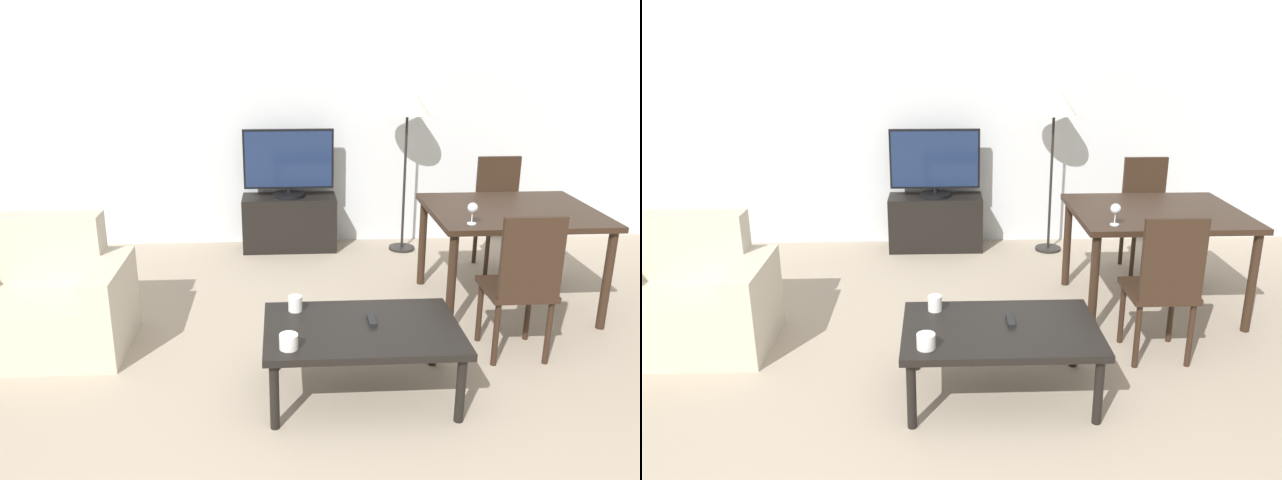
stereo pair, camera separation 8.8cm
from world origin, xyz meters
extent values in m
cube|color=silver|center=(0.00, 3.95, 1.35)|extent=(7.61, 0.06, 2.70)
cube|color=beige|center=(-1.63, 1.80, 0.19)|extent=(0.73, 0.72, 0.39)
cube|color=beige|center=(-1.63, 2.06, 0.61)|extent=(0.73, 0.20, 0.44)
cube|color=beige|center=(-1.17, 1.80, 0.28)|extent=(0.18, 0.72, 0.57)
cube|color=black|center=(-0.01, 3.70, 0.25)|extent=(0.86, 0.36, 0.51)
cylinder|color=black|center=(-0.01, 3.70, 0.52)|extent=(0.29, 0.29, 0.03)
cylinder|color=black|center=(-0.01, 3.70, 0.56)|extent=(0.04, 0.04, 0.05)
cube|color=black|center=(-0.01, 3.70, 0.86)|extent=(0.82, 0.04, 0.54)
cube|color=#19284C|center=(-0.01, 3.68, 0.86)|extent=(0.79, 0.01, 0.51)
cube|color=black|center=(0.34, 1.15, 0.40)|extent=(1.07, 0.70, 0.04)
cylinder|color=black|center=(-0.14, 0.85, 0.19)|extent=(0.05, 0.05, 0.38)
cylinder|color=black|center=(0.82, 0.85, 0.19)|extent=(0.05, 0.05, 0.38)
cylinder|color=black|center=(-0.14, 1.45, 0.19)|extent=(0.05, 0.05, 0.38)
cylinder|color=black|center=(0.82, 1.45, 0.19)|extent=(0.05, 0.05, 0.38)
cube|color=black|center=(1.57, 2.31, 0.72)|extent=(1.19, 1.00, 0.04)
cylinder|color=black|center=(1.03, 1.87, 0.35)|extent=(0.06, 0.06, 0.70)
cylinder|color=black|center=(2.10, 1.87, 0.35)|extent=(0.06, 0.06, 0.70)
cylinder|color=black|center=(1.03, 2.75, 0.35)|extent=(0.06, 0.06, 0.70)
cylinder|color=black|center=(2.10, 2.75, 0.35)|extent=(0.06, 0.06, 0.70)
cube|color=black|center=(1.36, 1.58, 0.43)|extent=(0.40, 0.40, 0.04)
cylinder|color=black|center=(1.20, 1.74, 0.21)|extent=(0.04, 0.04, 0.41)
cylinder|color=black|center=(1.52, 1.74, 0.21)|extent=(0.04, 0.04, 0.41)
cylinder|color=black|center=(1.20, 1.42, 0.21)|extent=(0.04, 0.04, 0.41)
cylinder|color=black|center=(1.52, 1.42, 0.21)|extent=(0.04, 0.04, 0.41)
cube|color=black|center=(1.36, 1.40, 0.70)|extent=(0.37, 0.04, 0.50)
cube|color=black|center=(1.77, 3.04, 0.43)|extent=(0.40, 0.40, 0.04)
cylinder|color=black|center=(1.61, 2.88, 0.21)|extent=(0.04, 0.04, 0.41)
cylinder|color=black|center=(1.94, 2.88, 0.21)|extent=(0.04, 0.04, 0.41)
cylinder|color=black|center=(1.61, 3.20, 0.21)|extent=(0.04, 0.04, 0.41)
cylinder|color=black|center=(1.94, 3.20, 0.21)|extent=(0.04, 0.04, 0.41)
cube|color=black|center=(1.77, 3.22, 0.70)|extent=(0.37, 0.04, 0.50)
cylinder|color=black|center=(1.04, 3.61, 0.01)|extent=(0.24, 0.24, 0.02)
cylinder|color=black|center=(1.04, 3.61, 0.64)|extent=(0.02, 0.02, 1.24)
cone|color=white|center=(1.04, 3.61, 1.40)|extent=(0.40, 0.40, 0.28)
cube|color=black|center=(0.40, 1.21, 0.43)|extent=(0.04, 0.15, 0.02)
cylinder|color=white|center=(-0.01, 1.38, 0.46)|extent=(0.08, 0.08, 0.09)
cylinder|color=white|center=(-0.06, 0.92, 0.46)|extent=(0.10, 0.10, 0.08)
cylinder|color=silver|center=(1.16, 1.95, 0.75)|extent=(0.06, 0.06, 0.01)
cylinder|color=silver|center=(1.16, 1.95, 0.79)|extent=(0.01, 0.01, 0.07)
sphere|color=silver|center=(1.16, 1.95, 0.86)|extent=(0.07, 0.07, 0.07)
camera|label=1|loc=(-0.08, -1.91, 1.93)|focal=35.00mm
camera|label=2|loc=(0.01, -1.91, 1.93)|focal=35.00mm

